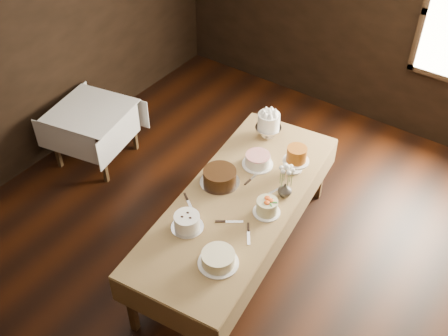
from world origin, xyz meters
TOP-DOWN VIEW (x-y plane):
  - floor at (0.00, 0.00)m, footprint 5.00×6.00m
  - wall_back at (0.00, 3.00)m, footprint 5.00×0.02m
  - wall_left at (-2.50, 0.00)m, footprint 0.02×6.00m
  - display_table at (0.23, 0.10)m, footprint 1.26×2.59m
  - side_table at (-1.96, 0.38)m, footprint 0.97×0.97m
  - cake_meringue at (-0.04, 1.03)m, footprint 0.28×0.28m
  - cake_lattice at (0.12, 0.59)m, footprint 0.33×0.33m
  - cake_caramel at (0.45, 0.73)m, footprint 0.25×0.25m
  - cake_chocolate at (-0.03, 0.18)m, footprint 0.38×0.38m
  - cake_flowers at (0.53, 0.10)m, footprint 0.24×0.24m
  - cake_swirl at (0.07, -0.44)m, footprint 0.31×0.31m
  - cake_cream at (0.51, -0.60)m, footprint 0.35×0.35m
  - cake_server_a at (0.36, -0.15)m, footprint 0.21×0.16m
  - cake_server_b at (0.56, -0.24)m, footprint 0.16×0.21m
  - cake_server_c at (0.19, 0.45)m, footprint 0.04×0.24m
  - cake_server_d at (0.45, 0.38)m, footprint 0.10×0.24m
  - cake_server_e at (-0.07, -0.22)m, footprint 0.21×0.15m
  - flower_vase at (0.54, 0.38)m, footprint 0.17×0.17m
  - flower_bouquet at (0.54, 0.38)m, footprint 0.14×0.14m

SIDE VIEW (x-z plane):
  - floor at x=0.00m, z-range -0.01..0.01m
  - side_table at x=-1.96m, z-range 0.27..0.96m
  - display_table at x=0.23m, z-range 0.33..1.10m
  - cake_server_a at x=0.36m, z-range 0.77..0.78m
  - cake_server_b at x=0.56m, z-range 0.77..0.78m
  - cake_server_c at x=0.19m, z-range 0.77..0.78m
  - cake_server_d at x=0.45m, z-range 0.77..0.78m
  - cake_server_e at x=-0.07m, z-range 0.77..0.78m
  - cake_lattice at x=0.12m, z-range 0.77..0.88m
  - cake_cream at x=0.51m, z-range 0.77..0.88m
  - flower_vase at x=0.54m, z-range 0.77..0.91m
  - cake_flowers at x=0.53m, z-range 0.77..0.91m
  - cake_swirl at x=0.07m, z-range 0.77..0.91m
  - cake_chocolate at x=-0.03m, z-range 0.77..0.91m
  - cake_caramel at x=0.45m, z-range 0.75..1.04m
  - cake_meringue at x=-0.04m, z-range 0.76..1.04m
  - flower_bouquet at x=0.54m, z-range 0.93..1.13m
  - wall_back at x=0.00m, z-range 0.00..2.80m
  - wall_left at x=-2.50m, z-range 0.00..2.80m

